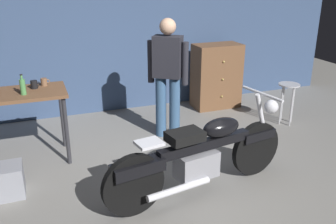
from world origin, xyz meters
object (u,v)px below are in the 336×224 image
object	(u,v)px
motorcycle	(202,154)
person_standing	(168,74)
wooden_dresser	(216,76)
mug_brown_stoneware	(44,82)
shop_stool	(288,93)
mug_black_matte	(34,85)
bottle	(23,86)
storage_bin	(2,182)

from	to	relation	value
motorcycle	person_standing	distance (m)	1.57
person_standing	wooden_dresser	world-z (taller)	person_standing
motorcycle	mug_brown_stoneware	world-z (taller)	motorcycle
shop_stool	mug_black_matte	bearing A→B (deg)	176.75
person_standing	mug_brown_stoneware	bearing A→B (deg)	32.68
wooden_dresser	motorcycle	bearing A→B (deg)	-120.58
mug_brown_stoneware	bottle	distance (m)	0.39
wooden_dresser	mug_brown_stoneware	size ratio (longest dim) A/B	9.98
mug_brown_stoneware	wooden_dresser	bearing A→B (deg)	15.75
shop_stool	bottle	xyz separation A→B (m)	(-3.75, -0.00, 0.50)
wooden_dresser	mug_black_matte	bearing A→B (deg)	-163.26
motorcycle	bottle	size ratio (longest dim) A/B	9.01
shop_stool	mug_black_matte	distance (m)	3.66
shop_stool	storage_bin	xyz separation A→B (m)	(-4.07, -0.64, -0.33)
mug_black_matte	motorcycle	bearing A→B (deg)	-44.00
person_standing	motorcycle	bearing A→B (deg)	119.35
wooden_dresser	person_standing	bearing A→B (deg)	-144.01
motorcycle	person_standing	world-z (taller)	person_standing
mug_brown_stoneware	bottle	size ratio (longest dim) A/B	0.46
wooden_dresser	mug_brown_stoneware	distance (m)	2.98
storage_bin	bottle	xyz separation A→B (m)	(0.32, 0.63, 0.83)
person_standing	storage_bin	xyz separation A→B (m)	(-2.17, -0.83, -0.76)
wooden_dresser	bottle	world-z (taller)	bottle
storage_bin	mug_black_matte	size ratio (longest dim) A/B	3.84
motorcycle	mug_brown_stoneware	xyz separation A→B (m)	(-1.43, 1.58, 0.50)
mug_brown_stoneware	bottle	xyz separation A→B (m)	(-0.25, -0.30, 0.05)
motorcycle	wooden_dresser	xyz separation A→B (m)	(1.41, 2.39, 0.10)
bottle	person_standing	bearing A→B (deg)	6.26
wooden_dresser	bottle	distance (m)	3.30
storage_bin	person_standing	bearing A→B (deg)	21.04
motorcycle	shop_stool	xyz separation A→B (m)	(2.07, 1.29, 0.05)
motorcycle	shop_stool	size ratio (longest dim) A/B	3.39
bottle	wooden_dresser	bearing A→B (deg)	19.62
mug_black_matte	person_standing	bearing A→B (deg)	-0.21
person_standing	mug_black_matte	size ratio (longest dim) A/B	14.57
motorcycle	storage_bin	xyz separation A→B (m)	(-1.99, 0.65, -0.28)
storage_bin	bottle	distance (m)	1.09
person_standing	wooden_dresser	xyz separation A→B (m)	(1.23, 0.90, -0.38)
motorcycle	storage_bin	size ratio (longest dim) A/B	4.93
wooden_dresser	storage_bin	xyz separation A→B (m)	(-3.40, -1.73, -0.38)
storage_bin	mug_black_matte	bearing A→B (deg)	62.12
shop_stool	mug_black_matte	size ratio (longest dim) A/B	5.58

